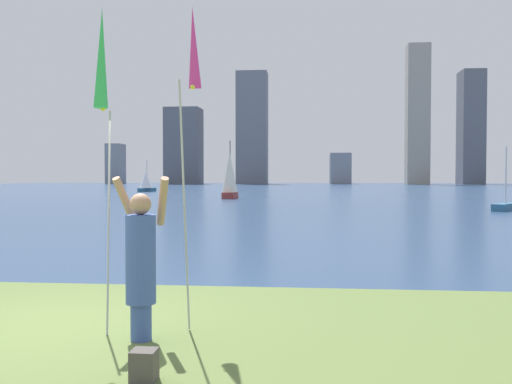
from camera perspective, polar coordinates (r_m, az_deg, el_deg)
The scene contains 14 objects.
ground at distance 57.76m, azimuth 2.42°, elevation -0.16°, with size 120.00×138.00×0.12m.
person at distance 6.57m, azimuth -11.43°, elevation -6.67°, with size 0.68×0.50×1.85m.
kite_flag_left at distance 6.80m, azimuth -15.17°, elevation 12.08°, with size 0.16×0.39×3.76m.
kite_flag_right at distance 7.24m, azimuth -6.30°, elevation 13.20°, with size 0.16×0.95×3.91m.
bag at distance 5.46m, azimuth -11.13°, elevation -16.67°, with size 0.23×0.22×0.29m.
sailboat_1 at distance 63.42m, azimuth -10.94°, elevation 1.05°, with size 1.81×2.92×3.45m.
sailboat_4 at distance 44.49m, azimuth -2.64°, elevation 1.56°, with size 1.24×2.43×4.52m.
sailboat_6 at distance 32.37m, azimuth 23.69°, elevation -1.29°, with size 2.01×2.47×3.31m.
skyline_tower_0 at distance 122.32m, azimuth -13.87°, elevation 2.76°, with size 3.02×4.52×8.25m.
skyline_tower_1 at distance 116.19m, azimuth -7.24°, elevation 4.58°, with size 6.97×6.09×15.23m.
skyline_tower_2 at distance 115.26m, azimuth -0.38°, elevation 6.40°, with size 6.12×4.87×22.40m.
skyline_tower_3 at distance 116.04m, azimuth 8.41°, elevation 2.33°, with size 4.12×7.01×6.15m.
skyline_tower_4 at distance 113.74m, azimuth 15.85°, elevation 7.45°, with size 4.21×3.71×26.56m.
skyline_tower_5 at distance 118.46m, azimuth 20.70°, elevation 6.04°, with size 4.24×5.71×21.89m.
Camera 1 is at (3.18, -6.68, 1.87)m, focal length 40.00 mm.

